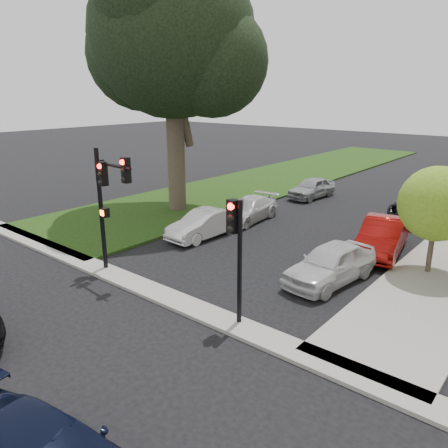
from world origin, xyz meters
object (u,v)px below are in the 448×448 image
Objects in this scene: eucalyptus at (171,35)px; car_parked_6 at (248,209)px; traffic_signal_main at (106,189)px; car_parked_1 at (383,236)px; car_parked_0 at (331,263)px; car_parked_2 at (421,205)px; car_parked_5 at (204,224)px; traffic_signal_secondary at (236,239)px; car_parked_7 at (312,188)px; small_tree_a at (437,204)px.

car_parked_6 is at bearing 11.14° from eucalyptus.
eucalyptus is 3.25× the size of car_parked_6.
traffic_signal_main is 11.82m from car_parked_1.
traffic_signal_main reaches higher than car_parked_1.
car_parked_1 is (0.35, 4.27, 0.04)m from car_parked_0.
car_parked_5 is (-7.15, -10.10, -0.11)m from car_parked_2.
traffic_signal_secondary is 0.99× the size of car_parked_7.
car_parked_1 is at bearing 50.37° from traffic_signal_main.
eucalyptus is 15.13m from car_parked_1.
traffic_signal_main is at bearing -86.96° from car_parked_5.
car_parked_1 is (-2.26, 1.14, -2.04)m from small_tree_a.
traffic_signal_secondary is at bearing -97.36° from car_parked_2.
eucalyptus is at bearing 172.38° from car_parked_1.
car_parked_1 is 0.84× the size of car_parked_2.
car_parked_7 reaches higher than car_parked_5.
car_parked_0 is 0.98× the size of car_parked_6.
car_parked_2 is at bearing 31.71° from eucalyptus.
car_parked_0 is 1.07× the size of car_parked_5.
traffic_signal_secondary is 17.60m from car_parked_7.
car_parked_1 is at bearing 82.56° from traffic_signal_secondary.
traffic_signal_main is 0.87× the size of car_parked_2.
car_parked_0 is (11.83, -3.66, -9.01)m from eucalyptus.
traffic_signal_main is (-9.62, -7.75, 0.53)m from small_tree_a.
car_parked_2 is at bearing 37.15° from car_parked_6.
car_parked_1 is 1.19× the size of car_parked_7.
car_parked_0 is 1.09× the size of car_parked_7.
car_parked_2 is at bearing -0.91° from car_parked_7.
car_parked_6 is (-0.18, 9.19, -2.71)m from traffic_signal_main.
eucalyptus is 16.02m from small_tree_a.
traffic_signal_main is at bearing 179.64° from traffic_signal_secondary.
car_parked_6 is at bearing -86.00° from car_parked_7.
car_parked_6 is (-7.53, 0.31, -0.14)m from car_parked_1.
small_tree_a is at bearing -76.05° from car_parked_2.
car_parked_2 is 1.39× the size of car_parked_5.
small_tree_a is at bearing 38.84° from traffic_signal_main.
eucalyptus reaches higher than car_parked_6.
car_parked_1 is 6.72m from car_parked_2.
car_parked_7 is (-0.01, 10.76, 0.01)m from car_parked_5.
car_parked_5 is (-6.31, 5.54, -2.06)m from traffic_signal_secondary.
traffic_signal_main is 6.22m from traffic_signal_secondary.
small_tree_a is at bearing 14.74° from car_parked_5.
traffic_signal_main is 17.30m from car_parked_2.
car_parked_2 reaches higher than car_parked_7.
car_parked_1 is at bearing -40.19° from car_parked_7.
eucalyptus reaches higher than car_parked_1.
car_parked_7 is (-6.32, 16.30, -2.05)m from traffic_signal_secondary.
car_parked_0 is at bearing 33.36° from traffic_signal_main.
car_parked_0 is 4.28m from car_parked_1.
car_parked_7 is at bearing 170.44° from car_parked_2.
car_parked_1 is 1.16× the size of car_parked_5.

